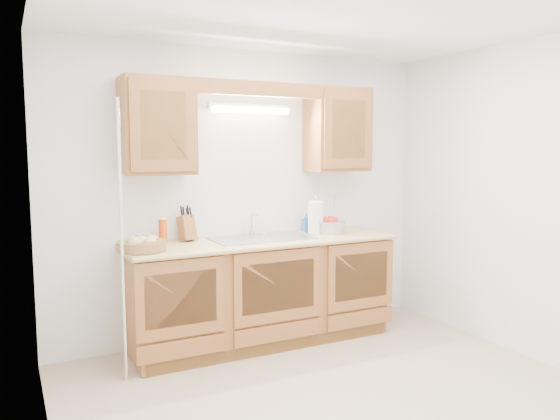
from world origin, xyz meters
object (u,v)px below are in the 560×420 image
knife_block (187,228)px  paper_towel (316,218)px  fruit_basket (142,244)px  apple_bowl (329,226)px

knife_block → paper_towel: bearing=-18.2°
fruit_basket → knife_block: knife_block is taller
fruit_basket → apple_bowl: (1.70, 0.11, 0.01)m
fruit_basket → paper_towel: paper_towel is taller
paper_towel → apple_bowl: size_ratio=0.91×
paper_towel → apple_bowl: 0.16m
apple_bowl → fruit_basket: bearing=-176.2°
knife_block → apple_bowl: size_ratio=0.81×
fruit_basket → apple_bowl: apple_bowl is taller
paper_towel → knife_block: bearing=172.0°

